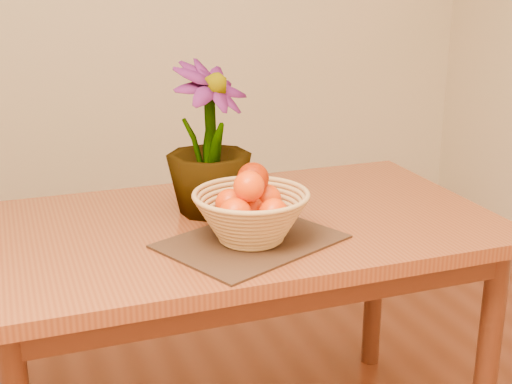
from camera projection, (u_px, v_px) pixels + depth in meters
name	position (u px, v px, depth m)	size (l,w,h in m)	color
table	(239.00, 250.00, 1.98)	(1.40, 0.80, 0.75)	brown
placemat	(251.00, 241.00, 1.80)	(0.42, 0.32, 0.01)	#3A2215
wicker_basket	(251.00, 218.00, 1.78)	(0.29, 0.29, 0.12)	tan
orange_pile	(251.00, 196.00, 1.77)	(0.19, 0.18, 0.14)	#E33603
potted_plant	(209.00, 140.00, 1.95)	(0.24, 0.24, 0.42)	#163F12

